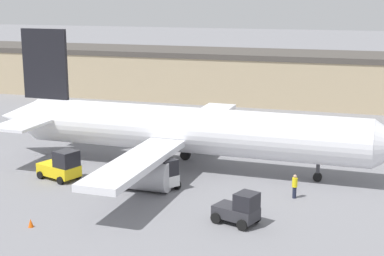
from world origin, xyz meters
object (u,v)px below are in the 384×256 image
safety_cone_near (31,223)px  belt_loader_truck (164,175)px  ground_crew_worker (295,186)px  pushback_tug (239,209)px  baggage_tug (61,166)px  airplane (181,131)px

safety_cone_near → belt_loader_truck: bearing=60.0°
ground_crew_worker → pushback_tug: pushback_tug is taller
belt_loader_truck → safety_cone_near: (-5.56, -9.63, -0.83)m
ground_crew_worker → belt_loader_truck: bearing=132.2°
baggage_tug → pushback_tug: bearing=1.7°
belt_loader_truck → safety_cone_near: 11.15m
airplane → safety_cone_near: size_ratio=66.31×
airplane → ground_crew_worker: 11.47m
baggage_tug → safety_cone_near: 9.87m
airplane → ground_crew_worker: (10.17, -4.75, -2.34)m
ground_crew_worker → baggage_tug: bearing=130.9°
belt_loader_truck → pushback_tug: belt_loader_truck is taller
baggage_tug → pushback_tug: (15.59, -4.96, -0.10)m
safety_cone_near → ground_crew_worker: bearing=34.2°
belt_loader_truck → pushback_tug: 8.74m
ground_crew_worker → safety_cone_near: ground_crew_worker is taller
airplane → safety_cone_near: 16.29m
baggage_tug → pushback_tug: 16.36m
pushback_tug → baggage_tug: bearing=-178.2°
airplane → baggage_tug: size_ratio=9.57×
airplane → ground_crew_worker: size_ratio=20.47×
baggage_tug → safety_cone_near: (3.02, -9.37, -0.82)m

